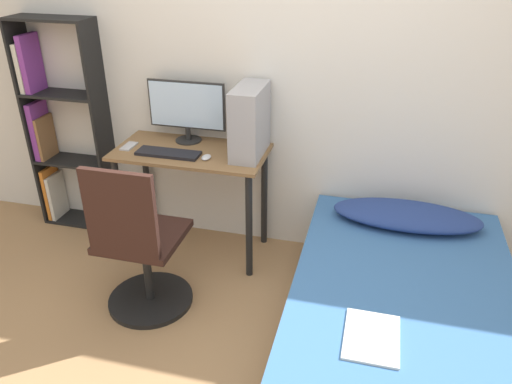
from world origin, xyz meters
TOP-DOWN VIEW (x-y plane):
  - wall_back at (0.00, 1.52)m, footprint 8.00×0.05m
  - desk at (-0.54, 1.24)m, footprint 0.99×0.51m
  - bookshelf at (-1.61, 1.38)m, footprint 0.57×0.23m
  - office_chair at (-0.60, 0.56)m, footprint 0.51×0.51m
  - bed at (0.85, 0.51)m, footprint 1.17×1.97m
  - pillow at (0.85, 1.23)m, footprint 0.89×0.36m
  - magazine at (0.70, 0.18)m, footprint 0.24×0.32m
  - monitor at (-0.61, 1.39)m, footprint 0.53×0.18m
  - keyboard at (-0.65, 1.14)m, footprint 0.41×0.13m
  - pc_tower at (-0.15, 1.28)m, footprint 0.17×0.39m
  - mouse at (-0.39, 1.14)m, footprint 0.06×0.09m
  - phone at (-0.95, 1.19)m, footprint 0.07×0.14m

SIDE VIEW (x-z plane):
  - bed at x=0.85m, z-range 0.00..0.42m
  - office_chair at x=-0.60m, z-range -0.10..0.87m
  - magazine at x=0.70m, z-range 0.42..0.43m
  - pillow at x=0.85m, z-range 0.42..0.53m
  - desk at x=-0.54m, z-range 0.24..0.99m
  - bookshelf at x=-1.61m, z-range 0.00..1.52m
  - phone at x=-0.95m, z-range 0.76..0.77m
  - keyboard at x=-0.65m, z-range 0.76..0.78m
  - mouse at x=-0.39m, z-range 0.76..0.78m
  - pc_tower at x=-0.15m, z-range 0.76..1.19m
  - monitor at x=-0.61m, z-range 0.78..1.19m
  - wall_back at x=0.00m, z-range 0.00..2.50m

